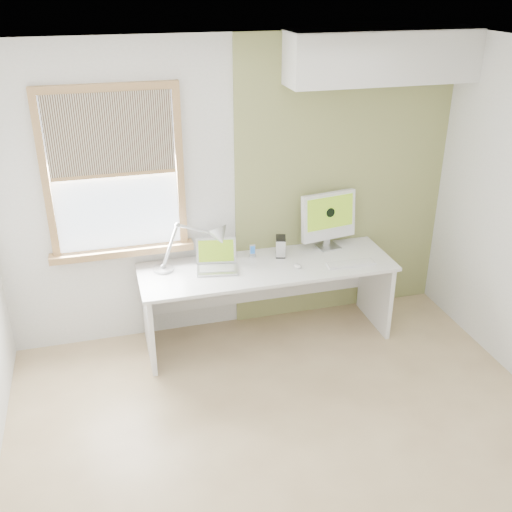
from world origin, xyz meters
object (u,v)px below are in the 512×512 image
object	(u,v)px
desk_lamp	(209,241)
imac	(328,217)
laptop	(217,261)
desk	(265,282)
external_drive	(281,246)

from	to	relation	value
desk_lamp	imac	xyz separation A→B (m)	(1.11, 0.06, 0.08)
laptop	desk_lamp	bearing A→B (deg)	112.85
desk_lamp	imac	bearing A→B (deg)	3.07
laptop	desk	bearing A→B (deg)	-2.33
laptop	external_drive	bearing A→B (deg)	8.11
external_drive	imac	xyz separation A→B (m)	(0.47, 0.07, 0.20)
desk	external_drive	distance (m)	0.35
external_drive	imac	distance (m)	0.52
external_drive	imac	size ratio (longest dim) A/B	0.33
laptop	external_drive	world-z (taller)	laptop
desk	desk_lamp	xyz separation A→B (m)	(-0.47, 0.11, 0.41)
laptop	imac	distance (m)	1.10
desk	desk_lamp	distance (m)	0.63
desk	external_drive	xyz separation A→B (m)	(0.17, 0.10, 0.28)
imac	laptop	bearing A→B (deg)	-171.70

